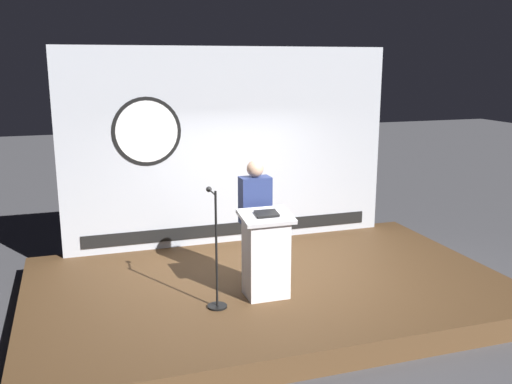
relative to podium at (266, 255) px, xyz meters
name	(u,v)px	position (x,y,z in m)	size (l,w,h in m)	color
ground_plane	(268,301)	(0.20, 0.47, -0.85)	(40.00, 40.00, 0.00)	#4C4C51
stage_platform	(268,291)	(0.20, 0.47, -0.70)	(6.40, 4.00, 0.30)	brown
banner_display	(229,148)	(0.17, 2.32, 1.01)	(5.32, 0.12, 3.14)	#B2B7C1
podium	(266,255)	(0.00, 0.00, 0.00)	(0.64, 0.50, 1.12)	silver
speaker_person	(255,221)	(0.01, 0.48, 0.30)	(0.40, 0.26, 1.67)	black
microphone_stand	(216,267)	(-0.68, -0.11, -0.05)	(0.24, 0.48, 1.45)	black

